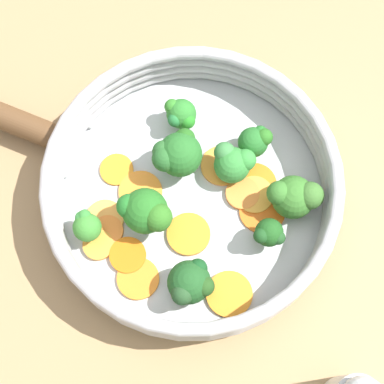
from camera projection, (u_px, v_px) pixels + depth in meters
ground_plane at (192, 200)px, 0.68m from camera, size 4.00×4.00×0.00m
skillet at (192, 198)px, 0.67m from camera, size 0.28×0.28×0.01m
skillet_rim_wall at (192, 188)px, 0.64m from camera, size 0.30×0.30×0.05m
skillet_rivet_left at (90, 125)px, 0.69m from camera, size 0.01×0.01×0.01m
skillet_rivet_right at (64, 174)px, 0.67m from camera, size 0.01×0.01×0.01m
carrot_slice_0 at (254, 195)px, 0.67m from camera, size 0.05×0.05×0.01m
carrot_slice_1 at (242, 193)px, 0.67m from camera, size 0.04×0.04×0.01m
carrot_slice_2 at (98, 245)px, 0.65m from camera, size 0.04×0.04×0.01m
carrot_slice_3 at (262, 211)px, 0.66m from camera, size 0.06×0.06×0.00m
carrot_slice_4 at (117, 170)px, 0.67m from camera, size 0.05×0.05×0.00m
carrot_slice_5 at (255, 184)px, 0.67m from camera, size 0.06×0.06×0.00m
carrot_slice_6 at (105, 218)px, 0.66m from camera, size 0.05×0.05×0.00m
carrot_slice_7 at (138, 279)px, 0.64m from camera, size 0.05×0.05×0.00m
carrot_slice_8 at (108, 231)px, 0.65m from camera, size 0.03×0.03×0.00m
carrot_slice_9 at (222, 166)px, 0.68m from camera, size 0.06×0.06×0.00m
carrot_slice_10 at (229, 294)px, 0.63m from camera, size 0.06×0.06×0.00m
carrot_slice_11 at (141, 191)px, 0.67m from camera, size 0.06×0.06×0.00m
carrot_slice_12 at (191, 234)px, 0.65m from camera, size 0.06×0.06×0.00m
carrot_slice_13 at (128, 255)px, 0.64m from camera, size 0.05×0.05×0.01m
broccoli_floret_0 at (255, 141)px, 0.66m from camera, size 0.03×0.04×0.04m
broccoli_floret_1 at (233, 163)px, 0.65m from camera, size 0.04×0.04×0.04m
broccoli_floret_2 at (269, 234)px, 0.63m from camera, size 0.03×0.03×0.04m
broccoli_floret_3 at (145, 212)px, 0.63m from camera, size 0.05×0.06×0.06m
broccoli_floret_4 at (181, 115)px, 0.67m from camera, size 0.03×0.03×0.04m
broccoli_floret_5 at (87, 226)px, 0.63m from camera, size 0.03×0.03×0.04m
broccoli_floret_6 at (294, 198)px, 0.64m from camera, size 0.04×0.06×0.05m
broccoli_floret_7 at (190, 283)px, 0.61m from camera, size 0.05×0.05×0.05m
broccoli_floret_8 at (177, 154)px, 0.65m from camera, size 0.05×0.05×0.06m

